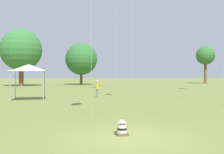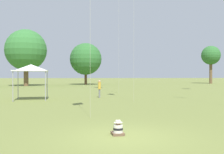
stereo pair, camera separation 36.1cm
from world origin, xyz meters
name	(u,v)px [view 1 (the left image)]	position (x,y,z in m)	size (l,w,h in m)	color
ground_plane	(128,137)	(0.00, 0.00, 0.00)	(300.00, 300.00, 0.00)	olive
seated_toddler	(122,129)	(-0.17, 0.33, 0.22)	(0.49, 0.58, 0.56)	brown
person_standing_2	(97,87)	(-0.72, 15.66, 1.01)	(0.34, 0.34, 1.66)	slate
canopy_tent	(29,68)	(-6.63, 13.81, 2.75)	(3.19, 3.19, 3.07)	white
distant_tree_0	(81,59)	(-3.43, 47.25, 5.50)	(6.80, 6.80, 8.92)	brown
distant_tree_1	(205,56)	(26.26, 52.29, 6.70)	(4.50, 4.50, 9.06)	brown
distant_tree_2	(21,50)	(-14.52, 41.64, 6.84)	(7.82, 7.82, 10.78)	brown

